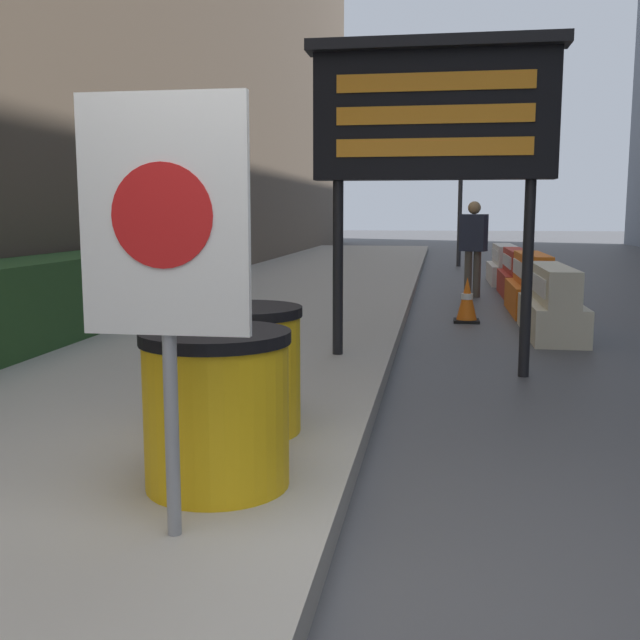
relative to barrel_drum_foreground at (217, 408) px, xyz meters
name	(u,v)px	position (x,y,z in m)	size (l,w,h in m)	color
ground_plane	(316,610)	(0.64, -0.83, -0.56)	(120.00, 120.00, 0.00)	#474749
hedge_strip	(55,296)	(-3.13, 4.21, 0.04)	(0.90, 7.95, 0.87)	#284C23
bare_tree	(184,213)	(-3.12, 8.53, 0.95)	(1.17, 1.55, 2.53)	#4C3D2D
barrel_drum_foreground	(217,408)	(0.00, 0.00, 0.00)	(0.75, 0.75, 0.79)	yellow
barrel_drum_middle	(243,369)	(-0.12, 0.94, 0.00)	(0.75, 0.75, 0.79)	yellow
warning_sign	(165,241)	(-0.01, -0.61, 0.85)	(0.70, 0.08, 1.83)	gray
message_board	(434,117)	(1.00, 3.56, 1.82)	(2.31, 0.36, 3.06)	black
jersey_barrier_cream	(552,305)	(2.47, 6.03, -0.18)	(0.62, 1.99, 0.87)	beige
jersey_barrier_orange_near	(531,287)	(2.47, 8.16, -0.16)	(0.63, 1.89, 0.90)	orange
jersey_barrier_red_striped	(515,275)	(2.47, 10.59, -0.18)	(0.52, 2.00, 0.85)	red
jersey_barrier_white	(504,266)	(2.47, 13.06, -0.19)	(0.64, 2.04, 0.83)	silver
traffic_cone_mid	(467,300)	(1.48, 7.02, -0.25)	(0.35, 0.35, 0.63)	black
traffic_cone_far	(514,273)	(2.57, 11.96, -0.25)	(0.36, 0.36, 0.63)	black
traffic_light_near_curb	(461,171)	(1.62, 17.91, 2.09)	(0.28, 0.45, 3.64)	#2D2D30
pedestrian_worker	(473,241)	(1.68, 10.21, 0.45)	(0.51, 0.41, 1.71)	#514C42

